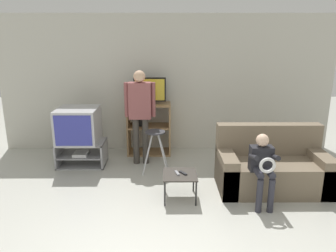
{
  "coord_description": "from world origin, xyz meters",
  "views": [
    {
      "loc": [
        -0.02,
        -2.86,
        2.23
      ],
      "look_at": [
        0.01,
        1.87,
        0.9
      ],
      "focal_mm": 35.0,
      "sensor_mm": 36.0,
      "label": 1
    }
  ],
  "objects": [
    {
      "name": "folding_stool",
      "position": [
        -0.19,
        2.26,
        0.55
      ],
      "size": [
        0.43,
        0.37,
        0.7
      ],
      "color": "#B7B7BC",
      "rests_on": "ground_plane"
    },
    {
      "name": "couch",
      "position": [
        1.54,
        1.62,
        0.31
      ],
      "size": [
        1.57,
        0.8,
        0.93
      ],
      "color": "#756651",
      "rests_on": "ground_plane"
    },
    {
      "name": "remote_control_white",
      "position": [
        0.14,
        1.31,
        0.38
      ],
      "size": [
        0.07,
        0.15,
        0.02
      ],
      "primitive_type": "cube",
      "rotation": [
        0.0,
        0.0,
        0.25
      ],
      "color": "gray",
      "rests_on": "snack_table"
    },
    {
      "name": "wall_back",
      "position": [
        0.0,
        3.42,
        1.3
      ],
      "size": [
        6.4,
        0.06,
        2.6
      ],
      "color": "beige",
      "rests_on": "ground_plane"
    },
    {
      "name": "television_main",
      "position": [
        -1.52,
        2.56,
        0.72
      ],
      "size": [
        0.68,
        0.69,
        0.59
      ],
      "color": "#B2B2B7",
      "rests_on": "tv_stand"
    },
    {
      "name": "tv_stand",
      "position": [
        -1.5,
        2.56,
        0.21
      ],
      "size": [
        0.82,
        0.54,
        0.42
      ],
      "color": "#939399",
      "rests_on": "ground_plane"
    },
    {
      "name": "person_seated_child",
      "position": [
        1.26,
        1.14,
        0.58
      ],
      "size": [
        0.33,
        0.43,
        0.97
      ],
      "color": "#2D2D38",
      "rests_on": "ground_plane"
    },
    {
      "name": "television_flat",
      "position": [
        -0.31,
        3.14,
        1.21
      ],
      "size": [
        0.6,
        0.2,
        0.49
      ],
      "color": "black",
      "rests_on": "media_shelf"
    },
    {
      "name": "snack_table",
      "position": [
        0.18,
        1.31,
        0.33
      ],
      "size": [
        0.47,
        0.47,
        0.37
      ],
      "color": "#38332D",
      "rests_on": "ground_plane"
    },
    {
      "name": "remote_control_black",
      "position": [
        0.22,
        1.31,
        0.38
      ],
      "size": [
        0.11,
        0.14,
        0.02
      ],
      "primitive_type": "cube",
      "rotation": [
        0.0,
        0.0,
        0.6
      ],
      "color": "#232328",
      "rests_on": "snack_table"
    },
    {
      "name": "media_shelf",
      "position": [
        -0.34,
        3.14,
        0.5
      ],
      "size": [
        0.82,
        0.44,
        0.98
      ],
      "color": "#9E7A51",
      "rests_on": "ground_plane"
    },
    {
      "name": "person_standing_adult",
      "position": [
        -0.46,
        2.62,
        1.0
      ],
      "size": [
        0.53,
        0.2,
        1.65
      ],
      "color": "#3D3833",
      "rests_on": "ground_plane"
    }
  ]
}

